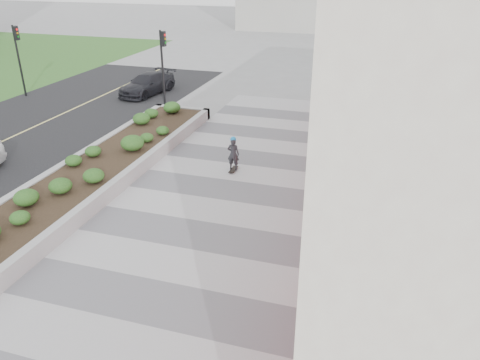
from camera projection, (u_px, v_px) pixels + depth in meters
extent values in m
plane|color=gray|center=(124.00, 358.00, 9.85)|extent=(160.00, 160.00, 0.00)
cube|color=#A8A8AD|center=(181.00, 275.00, 12.44)|extent=(8.00, 36.00, 0.01)
cube|color=beige|center=(468.00, 92.00, 14.09)|extent=(6.00, 24.00, 8.00)
cube|color=red|center=(358.00, 158.00, 15.94)|extent=(0.12, 24.00, 3.00)
cube|color=#9E9EA0|center=(182.00, 112.00, 24.90)|extent=(3.00, 0.30, 0.55)
cube|color=#9E9EA0|center=(56.00, 175.00, 17.60)|extent=(0.30, 18.00, 0.55)
cube|color=#9E9EA0|center=(119.00, 184.00, 16.89)|extent=(0.30, 18.00, 0.55)
cube|color=#2D2116|center=(87.00, 180.00, 17.26)|extent=(2.40, 17.40, 0.50)
cylinder|color=black|center=(163.00, 69.00, 26.03)|extent=(0.12, 0.12, 4.20)
cube|color=black|center=(164.00, 39.00, 25.28)|extent=(0.18, 0.28, 0.80)
cylinder|color=black|center=(19.00, 61.00, 28.03)|extent=(0.12, 0.12, 4.20)
cube|color=black|center=(16.00, 33.00, 27.28)|extent=(0.18, 0.28, 0.80)
cylinder|color=#595654|center=(199.00, 278.00, 12.31)|extent=(0.44, 0.44, 0.01)
cube|color=black|center=(233.00, 169.00, 18.58)|extent=(0.20, 0.72, 0.02)
imported|color=#2B2B31|center=(233.00, 154.00, 18.30)|extent=(0.48, 0.33, 1.29)
sphere|color=#1B95EB|center=(233.00, 139.00, 18.04)|extent=(0.23, 0.23, 0.23)
imported|color=black|center=(147.00, 84.00, 29.07)|extent=(2.50, 4.59, 1.26)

